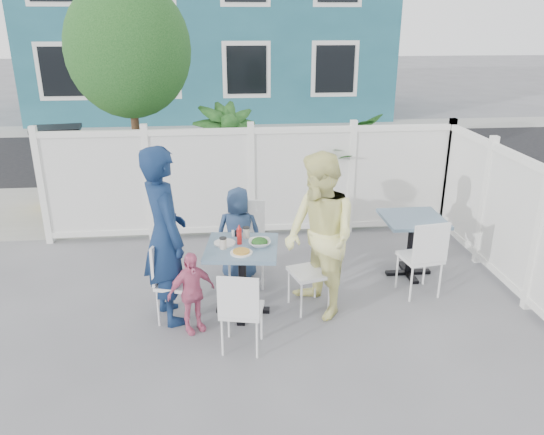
{
  "coord_description": "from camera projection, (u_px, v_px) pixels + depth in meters",
  "views": [
    {
      "loc": [
        -0.32,
        -4.86,
        3.03
      ],
      "look_at": [
        0.22,
        0.62,
        0.94
      ],
      "focal_mm": 35.0,
      "sensor_mm": 36.0,
      "label": 1
    }
  ],
  "objects": [
    {
      "name": "ground",
      "position": [
        257.0,
        322.0,
        5.63
      ],
      "size": [
        80.0,
        80.0,
        0.0
      ],
      "primitive_type": "plane",
      "color": "slate"
    },
    {
      "name": "near_sidewalk",
      "position": [
        241.0,
        204.0,
        9.16
      ],
      "size": [
        24.0,
        2.6,
        0.01
      ],
      "primitive_type": "cube",
      "color": "gray",
      "rests_on": "ground"
    },
    {
      "name": "street",
      "position": [
        235.0,
        153.0,
        12.61
      ],
      "size": [
        24.0,
        5.0,
        0.01
      ],
      "primitive_type": "cube",
      "color": "black",
      "rests_on": "ground"
    },
    {
      "name": "far_sidewalk",
      "position": [
        231.0,
        128.0,
        15.49
      ],
      "size": [
        24.0,
        1.6,
        0.01
      ],
      "primitive_type": "cube",
      "color": "gray",
      "rests_on": "ground"
    },
    {
      "name": "building",
      "position": [
        211.0,
        18.0,
        17.54
      ],
      "size": [
        11.0,
        6.0,
        6.0
      ],
      "color": "#1F5566",
      "rests_on": "ground"
    },
    {
      "name": "fence_back",
      "position": [
        251.0,
        184.0,
        7.59
      ],
      "size": [
        5.86,
        0.08,
        1.6
      ],
      "color": "white",
      "rests_on": "ground"
    },
    {
      "name": "fence_right",
      "position": [
        509.0,
        223.0,
        6.18
      ],
      "size": [
        0.08,
        3.66,
        1.6
      ],
      "rotation": [
        0.0,
        0.0,
        1.57
      ],
      "color": "white",
      "rests_on": "ground"
    },
    {
      "name": "tree",
      "position": [
        128.0,
        50.0,
        7.63
      ],
      "size": [
        1.8,
        1.62,
        3.59
      ],
      "color": "#382316",
      "rests_on": "ground"
    },
    {
      "name": "utility_cabinet",
      "position": [
        62.0,
        169.0,
        8.85
      ],
      "size": [
        0.77,
        0.6,
        1.3
      ],
      "primitive_type": "cube",
      "rotation": [
        0.0,
        0.0,
        0.14
      ],
      "color": "yellow",
      "rests_on": "ground"
    },
    {
      "name": "potted_shrub_a",
      "position": [
        225.0,
        164.0,
        8.17
      ],
      "size": [
        1.22,
        1.22,
        1.82
      ],
      "primitive_type": "imported",
      "rotation": [
        0.0,
        0.0,
        0.23
      ],
      "color": "#133D15",
      "rests_on": "ground"
    },
    {
      "name": "potted_shrub_b",
      "position": [
        331.0,
        168.0,
        8.25
      ],
      "size": [
        1.92,
        1.96,
        1.65
      ],
      "primitive_type": "imported",
      "rotation": [
        0.0,
        0.0,
        0.92
      ],
      "color": "#133D15",
      "rests_on": "ground"
    },
    {
      "name": "main_table",
      "position": [
        242.0,
        261.0,
        5.61
      ],
      "size": [
        0.84,
        0.84,
        0.79
      ],
      "rotation": [
        0.0,
        0.0,
        -0.13
      ],
      "color": "#3E587B",
      "rests_on": "ground"
    },
    {
      "name": "spare_table",
      "position": [
        412.0,
        230.0,
        6.47
      ],
      "size": [
        0.72,
        0.72,
        0.76
      ],
      "rotation": [
        0.0,
        0.0,
        0.0
      ],
      "color": "#3E587B",
      "rests_on": "ground"
    },
    {
      "name": "chair_left",
      "position": [
        170.0,
        275.0,
        5.52
      ],
      "size": [
        0.48,
        0.49,
        0.88
      ],
      "rotation": [
        0.0,
        0.0,
        -1.82
      ],
      "color": "white",
      "rests_on": "ground"
    },
    {
      "name": "chair_right",
      "position": [
        316.0,
        264.0,
        5.75
      ],
      "size": [
        0.48,
        0.49,
        0.89
      ],
      "rotation": [
        0.0,
        0.0,
        1.83
      ],
      "color": "white",
      "rests_on": "ground"
    },
    {
      "name": "chair_back",
      "position": [
        246.0,
        236.0,
        6.33
      ],
      "size": [
        0.49,
        0.47,
        0.99
      ],
      "rotation": [
        0.0,
        0.0,
        3.06
      ],
      "color": "white",
      "rests_on": "ground"
    },
    {
      "name": "chair_near",
      "position": [
        240.0,
        307.0,
        4.95
      ],
      "size": [
        0.46,
        0.45,
        0.85
      ],
      "rotation": [
        0.0,
        0.0,
        -0.21
      ],
      "color": "white",
      "rests_on": "ground"
    },
    {
      "name": "chair_spare",
      "position": [
        424.0,
        253.0,
        5.96
      ],
      "size": [
        0.48,
        0.47,
        0.93
      ],
      "rotation": [
        0.0,
        0.0,
        0.16
      ],
      "color": "white",
      "rests_on": "ground"
    },
    {
      "name": "man",
      "position": [
        165.0,
        236.0,
        5.4
      ],
      "size": [
        0.69,
        0.81,
        1.88
      ],
      "primitive_type": "imported",
      "rotation": [
        0.0,
        0.0,
        1.98
      ],
      "color": "#112549",
      "rests_on": "ground"
    },
    {
      "name": "woman",
      "position": [
        320.0,
        237.0,
        5.52
      ],
      "size": [
        0.93,
        1.04,
        1.77
      ],
      "primitive_type": "imported",
      "rotation": [
        0.0,
        0.0,
        -1.21
      ],
      "color": "#F8F34E",
      "rests_on": "ground"
    },
    {
      "name": "boy",
      "position": [
        239.0,
        233.0,
        6.43
      ],
      "size": [
        0.6,
        0.43,
        1.15
      ],
      "primitive_type": "imported",
      "rotation": [
        0.0,
        0.0,
        3.03
      ],
      "color": "navy",
      "rests_on": "ground"
    },
    {
      "name": "toddler",
      "position": [
        191.0,
        293.0,
        5.33
      ],
      "size": [
        0.55,
        0.43,
        0.87
      ],
      "primitive_type": "imported",
      "rotation": [
        0.0,
        0.0,
        0.48
      ],
      "color": "#D8668E",
      "rests_on": "ground"
    },
    {
      "name": "plate_main",
      "position": [
        241.0,
        253.0,
        5.37
      ],
      "size": [
        0.23,
        0.23,
        0.01
      ],
      "primitive_type": "cylinder",
      "color": "white",
      "rests_on": "main_table"
    },
    {
      "name": "plate_side",
      "position": [
        225.0,
        243.0,
        5.6
      ],
      "size": [
        0.23,
        0.23,
        0.02
      ],
      "primitive_type": "cylinder",
      "color": "white",
      "rests_on": "main_table"
    },
    {
      "name": "salad_bowl",
      "position": [
        260.0,
        243.0,
        5.55
      ],
      "size": [
        0.23,
        0.23,
        0.06
      ],
      "primitive_type": "imported",
      "color": "white",
      "rests_on": "main_table"
    },
    {
      "name": "coffee_cup_a",
      "position": [
        223.0,
        244.0,
        5.47
      ],
      "size": [
        0.07,
        0.07,
        0.11
      ],
      "primitive_type": "cylinder",
      "color": "beige",
      "rests_on": "main_table"
    },
    {
      "name": "coffee_cup_b",
      "position": [
        246.0,
        233.0,
        5.74
      ],
      "size": [
        0.07,
        0.07,
        0.11
      ],
      "primitive_type": "cylinder",
      "color": "beige",
      "rests_on": "main_table"
    },
    {
      "name": "ketchup_bottle",
      "position": [
        239.0,
        236.0,
        5.57
      ],
      "size": [
        0.05,
        0.05,
        0.17
      ],
      "primitive_type": "cylinder",
      "color": "red",
      "rests_on": "main_table"
    },
    {
      "name": "salt_shaker",
      "position": [
        233.0,
        233.0,
        5.77
      ],
      "size": [
        0.03,
        0.03,
        0.07
      ],
      "primitive_type": "cylinder",
      "color": "white",
      "rests_on": "main_table"
    },
    {
      "name": "pepper_shaker",
      "position": [
        236.0,
        233.0,
        5.78
      ],
      "size": [
        0.03,
        0.03,
        0.07
      ],
      "primitive_type": "cylinder",
      "color": "black",
      "rests_on": "main_table"
    }
  ]
}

